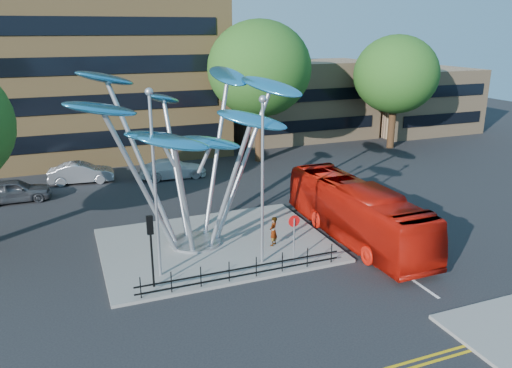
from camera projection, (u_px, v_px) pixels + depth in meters
name	position (u px, v px, depth m)	size (l,w,h in m)	color
ground	(277.00, 295.00, 22.17)	(120.00, 120.00, 0.00)	black
traffic_island	(216.00, 245.00, 27.12)	(12.00, 9.00, 0.15)	slate
low_building_near	(301.00, 100.00, 53.21)	(15.00, 8.00, 8.00)	#A1825E
low_building_far	(419.00, 100.00, 56.50)	(12.00, 8.00, 7.00)	#A1825E
tree_right	(259.00, 69.00, 42.09)	(8.80, 8.80, 12.11)	black
tree_far	(396.00, 75.00, 47.29)	(8.00, 8.00, 10.81)	black
leaf_sculpture	(188.00, 120.00, 25.31)	(12.72, 9.54, 9.51)	#9EA0A5
street_lamp_left	(154.00, 169.00, 22.09)	(0.36, 0.36, 8.80)	#9EA0A5
street_lamp_right	(262.00, 167.00, 23.48)	(0.36, 0.36, 8.30)	#9EA0A5
traffic_light_island	(151.00, 236.00, 21.85)	(0.28, 0.18, 3.42)	black
no_entry_sign_island	(294.00, 230.00, 24.56)	(0.60, 0.10, 2.45)	#9EA0A5
pedestrian_railing_front	(243.00, 271.00, 23.16)	(10.00, 0.06, 1.00)	black
red_bus	(356.00, 212.00, 27.65)	(2.69, 11.48, 3.20)	#B31208
pedestrian	(273.00, 231.00, 26.66)	(0.59, 0.39, 1.62)	gray
parked_car_left	(14.00, 191.00, 33.83)	(1.88, 4.67, 1.59)	#44474D
parked_car_mid	(81.00, 173.00, 38.01)	(1.66, 4.77, 1.57)	#98999F
parked_car_right	(173.00, 168.00, 39.30)	(2.11, 5.18, 1.50)	silver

